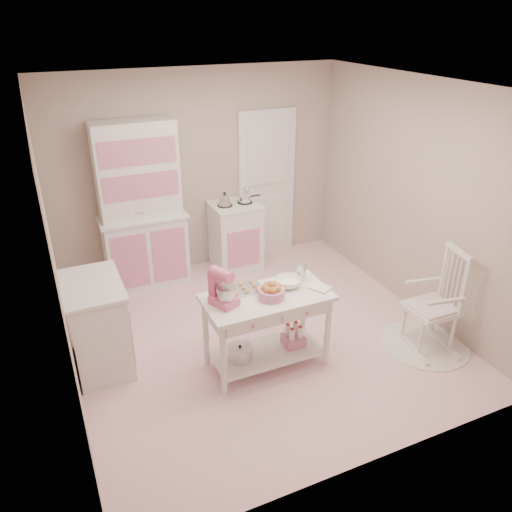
{
  "coord_description": "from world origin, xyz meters",
  "views": [
    {
      "loc": [
        -1.87,
        -4.09,
        3.2
      ],
      "look_at": [
        -0.04,
        0.02,
        0.96
      ],
      "focal_mm": 35.0,
      "sensor_mm": 36.0,
      "label": 1
    }
  ],
  "objects_px": {
    "stand_mixer": "(224,288)",
    "bread_basket": "(271,293)",
    "base_cabinet": "(98,325)",
    "rocking_chair": "(433,300)",
    "hutch": "(141,207)",
    "work_table": "(267,331)",
    "stove": "(236,236)"
  },
  "relations": [
    {
      "from": "stand_mixer",
      "to": "bread_basket",
      "type": "relative_size",
      "value": 1.36
    },
    {
      "from": "base_cabinet",
      "to": "rocking_chair",
      "type": "bearing_deg",
      "value": -18.64
    },
    {
      "from": "hutch",
      "to": "rocking_chair",
      "type": "distance_m",
      "value": 3.49
    },
    {
      "from": "hutch",
      "to": "work_table",
      "type": "bearing_deg",
      "value": -72.36
    },
    {
      "from": "hutch",
      "to": "rocking_chair",
      "type": "xyz_separation_m",
      "value": [
        2.36,
        -2.53,
        -0.49
      ]
    },
    {
      "from": "hutch",
      "to": "bread_basket",
      "type": "xyz_separation_m",
      "value": [
        0.7,
        -2.19,
        -0.19
      ]
    },
    {
      "from": "stove",
      "to": "bread_basket",
      "type": "distance_m",
      "value": 2.23
    },
    {
      "from": "hutch",
      "to": "stove",
      "type": "bearing_deg",
      "value": -2.39
    },
    {
      "from": "hutch",
      "to": "stand_mixer",
      "type": "xyz_separation_m",
      "value": [
        0.26,
        -2.12,
        -0.07
      ]
    },
    {
      "from": "rocking_chair",
      "to": "bread_basket",
      "type": "bearing_deg",
      "value": 178.7
    },
    {
      "from": "stove",
      "to": "rocking_chair",
      "type": "xyz_separation_m",
      "value": [
        1.16,
        -2.48,
        0.09
      ]
    },
    {
      "from": "hutch",
      "to": "work_table",
      "type": "relative_size",
      "value": 1.73
    },
    {
      "from": "hutch",
      "to": "bread_basket",
      "type": "bearing_deg",
      "value": -72.26
    },
    {
      "from": "rocking_chair",
      "to": "hutch",
      "type": "bearing_deg",
      "value": 143.24
    },
    {
      "from": "rocking_chair",
      "to": "stand_mixer",
      "type": "bearing_deg",
      "value": 179.21
    },
    {
      "from": "stove",
      "to": "stand_mixer",
      "type": "bearing_deg",
      "value": -114.43
    },
    {
      "from": "rocking_chair",
      "to": "work_table",
      "type": "distance_m",
      "value": 1.73
    },
    {
      "from": "stand_mixer",
      "to": "stove",
      "type": "bearing_deg",
      "value": 40.84
    },
    {
      "from": "rocking_chair",
      "to": "stand_mixer",
      "type": "relative_size",
      "value": 3.24
    },
    {
      "from": "stand_mixer",
      "to": "bread_basket",
      "type": "xyz_separation_m",
      "value": [
        0.44,
        -0.07,
        -0.12
      ]
    },
    {
      "from": "rocking_chair",
      "to": "stand_mixer",
      "type": "xyz_separation_m",
      "value": [
        -2.1,
        0.41,
        0.42
      ]
    },
    {
      "from": "stove",
      "to": "stand_mixer",
      "type": "height_order",
      "value": "stand_mixer"
    },
    {
      "from": "base_cabinet",
      "to": "stand_mixer",
      "type": "relative_size",
      "value": 2.71
    },
    {
      "from": "work_table",
      "to": "stove",
      "type": "bearing_deg",
      "value": 76.02
    },
    {
      "from": "work_table",
      "to": "hutch",
      "type": "bearing_deg",
      "value": 107.64
    },
    {
      "from": "base_cabinet",
      "to": "rocking_chair",
      "type": "distance_m",
      "value": 3.34
    },
    {
      "from": "work_table",
      "to": "stand_mixer",
      "type": "xyz_separation_m",
      "value": [
        -0.42,
        0.02,
        0.57
      ]
    },
    {
      "from": "hutch",
      "to": "bread_basket",
      "type": "height_order",
      "value": "hutch"
    },
    {
      "from": "stove",
      "to": "rocking_chair",
      "type": "bearing_deg",
      "value": -64.94
    },
    {
      "from": "stove",
      "to": "stand_mixer",
      "type": "relative_size",
      "value": 2.71
    },
    {
      "from": "work_table",
      "to": "bread_basket",
      "type": "bearing_deg",
      "value": -68.2
    },
    {
      "from": "hutch",
      "to": "stand_mixer",
      "type": "distance_m",
      "value": 2.14
    }
  ]
}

